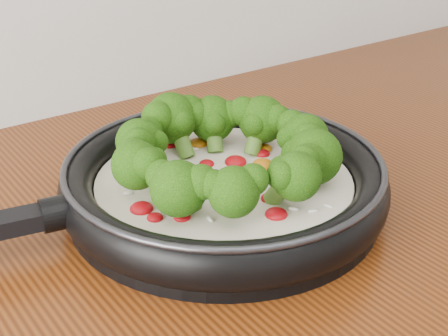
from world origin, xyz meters
TOP-DOWN VIEW (x-y plane):
  - skillet at (-0.11, 1.13)m, footprint 0.58×0.41m

SIDE VIEW (x-z plane):
  - skillet at x=-0.11m, z-range 0.89..0.99m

